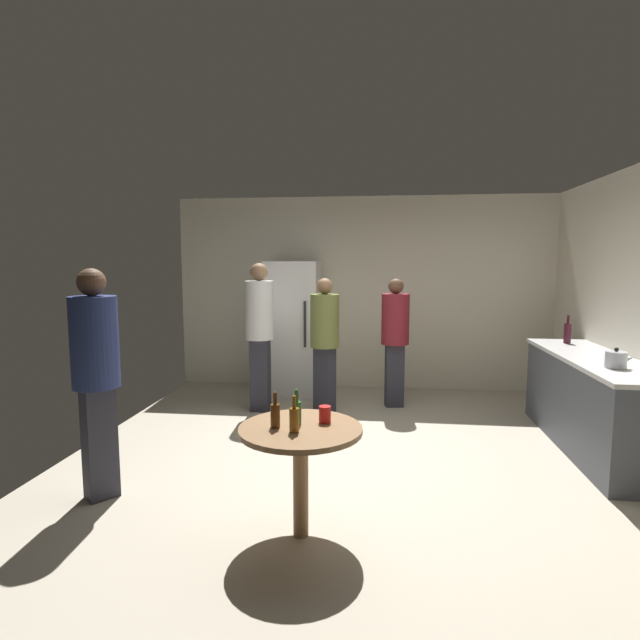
{
  "coord_description": "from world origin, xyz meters",
  "views": [
    {
      "loc": [
        0.25,
        -4.49,
        1.79
      ],
      "look_at": [
        -0.3,
        0.02,
        1.26
      ],
      "focal_mm": 28.1,
      "sensor_mm": 36.0,
      "label": 1
    }
  ],
  "objects_px": {
    "refrigerator": "(294,327)",
    "foreground_table": "(301,443)",
    "plastic_cup_red": "(325,414)",
    "kettle": "(616,360)",
    "person_in_maroon_shirt": "(395,333)",
    "wine_bottle_on_counter": "(567,333)",
    "beer_bottle_green": "(297,412)",
    "beer_bottle_brown": "(275,414)",
    "person_in_white_shirt": "(260,325)",
    "beer_bottle_amber": "(294,419)",
    "person_in_navy_shirt": "(96,365)",
    "person_in_olive_shirt": "(325,335)"
  },
  "relations": [
    {
      "from": "refrigerator",
      "to": "foreground_table",
      "type": "xyz_separation_m",
      "value": [
        0.67,
        -3.61,
        -0.27
      ]
    },
    {
      "from": "refrigerator",
      "to": "plastic_cup_red",
      "type": "height_order",
      "value": "refrigerator"
    },
    {
      "from": "kettle",
      "to": "person_in_maroon_shirt",
      "type": "distance_m",
      "value": 2.5
    },
    {
      "from": "wine_bottle_on_counter",
      "to": "beer_bottle_green",
      "type": "height_order",
      "value": "wine_bottle_on_counter"
    },
    {
      "from": "beer_bottle_brown",
      "to": "person_in_white_shirt",
      "type": "height_order",
      "value": "person_in_white_shirt"
    },
    {
      "from": "kettle",
      "to": "foreground_table",
      "type": "bearing_deg",
      "value": -151.57
    },
    {
      "from": "foreground_table",
      "to": "beer_bottle_green",
      "type": "distance_m",
      "value": 0.2
    },
    {
      "from": "refrigerator",
      "to": "foreground_table",
      "type": "distance_m",
      "value": 3.68
    },
    {
      "from": "refrigerator",
      "to": "beer_bottle_brown",
      "type": "relative_size",
      "value": 7.83
    },
    {
      "from": "foreground_table",
      "to": "plastic_cup_red",
      "type": "xyz_separation_m",
      "value": [
        0.15,
        0.11,
        0.16
      ]
    },
    {
      "from": "kettle",
      "to": "beer_bottle_green",
      "type": "relative_size",
      "value": 1.06
    },
    {
      "from": "kettle",
      "to": "person_in_maroon_shirt",
      "type": "xyz_separation_m",
      "value": [
        -1.8,
        1.74,
        -0.04
      ]
    },
    {
      "from": "beer_bottle_amber",
      "to": "plastic_cup_red",
      "type": "bearing_deg",
      "value": 50.09
    },
    {
      "from": "person_in_white_shirt",
      "to": "person_in_navy_shirt",
      "type": "bearing_deg",
      "value": -13.19
    },
    {
      "from": "foreground_table",
      "to": "person_in_olive_shirt",
      "type": "bearing_deg",
      "value": 93.1
    },
    {
      "from": "wine_bottle_on_counter",
      "to": "beer_bottle_brown",
      "type": "distance_m",
      "value": 3.82
    },
    {
      "from": "person_in_maroon_shirt",
      "to": "beer_bottle_brown",
      "type": "bearing_deg",
      "value": -23.61
    },
    {
      "from": "beer_bottle_amber",
      "to": "person_in_olive_shirt",
      "type": "height_order",
      "value": "person_in_olive_shirt"
    },
    {
      "from": "wine_bottle_on_counter",
      "to": "beer_bottle_green",
      "type": "bearing_deg",
      "value": -134.78
    },
    {
      "from": "refrigerator",
      "to": "kettle",
      "type": "bearing_deg",
      "value": -35.64
    },
    {
      "from": "refrigerator",
      "to": "plastic_cup_red",
      "type": "bearing_deg",
      "value": -76.81
    },
    {
      "from": "kettle",
      "to": "person_in_olive_shirt",
      "type": "relative_size",
      "value": 0.15
    },
    {
      "from": "refrigerator",
      "to": "beer_bottle_amber",
      "type": "height_order",
      "value": "refrigerator"
    },
    {
      "from": "refrigerator",
      "to": "beer_bottle_green",
      "type": "relative_size",
      "value": 7.83
    },
    {
      "from": "kettle",
      "to": "plastic_cup_red",
      "type": "bearing_deg",
      "value": -152.18
    },
    {
      "from": "person_in_olive_shirt",
      "to": "beer_bottle_green",
      "type": "bearing_deg",
      "value": 32.43
    },
    {
      "from": "beer_bottle_green",
      "to": "plastic_cup_red",
      "type": "xyz_separation_m",
      "value": [
        0.18,
        0.06,
        -0.03
      ]
    },
    {
      "from": "kettle",
      "to": "person_in_navy_shirt",
      "type": "distance_m",
      "value": 4.2
    },
    {
      "from": "beer_bottle_brown",
      "to": "person_in_maroon_shirt",
      "type": "height_order",
      "value": "person_in_maroon_shirt"
    },
    {
      "from": "person_in_navy_shirt",
      "to": "refrigerator",
      "type": "bearing_deg",
      "value": 113.21
    },
    {
      "from": "beer_bottle_amber",
      "to": "kettle",
      "type": "bearing_deg",
      "value": 29.81
    },
    {
      "from": "foreground_table",
      "to": "person_in_white_shirt",
      "type": "bearing_deg",
      "value": 108.92
    },
    {
      "from": "wine_bottle_on_counter",
      "to": "beer_bottle_amber",
      "type": "bearing_deg",
      "value": -133.09
    },
    {
      "from": "plastic_cup_red",
      "to": "person_in_white_shirt",
      "type": "bearing_deg",
      "value": 112.5
    },
    {
      "from": "wine_bottle_on_counter",
      "to": "person_in_navy_shirt",
      "type": "height_order",
      "value": "person_in_navy_shirt"
    },
    {
      "from": "foreground_table",
      "to": "beer_bottle_brown",
      "type": "height_order",
      "value": "beer_bottle_brown"
    },
    {
      "from": "person_in_maroon_shirt",
      "to": "person_in_navy_shirt",
      "type": "bearing_deg",
      "value": -48.22
    },
    {
      "from": "foreground_table",
      "to": "person_in_maroon_shirt",
      "type": "distance_m",
      "value": 3.18
    },
    {
      "from": "beer_bottle_green",
      "to": "person_in_navy_shirt",
      "type": "height_order",
      "value": "person_in_navy_shirt"
    },
    {
      "from": "person_in_navy_shirt",
      "to": "person_in_maroon_shirt",
      "type": "bearing_deg",
      "value": 89.16
    },
    {
      "from": "plastic_cup_red",
      "to": "foreground_table",
      "type": "bearing_deg",
      "value": -142.8
    },
    {
      "from": "kettle",
      "to": "wine_bottle_on_counter",
      "type": "height_order",
      "value": "wine_bottle_on_counter"
    },
    {
      "from": "foreground_table",
      "to": "beer_bottle_green",
      "type": "height_order",
      "value": "beer_bottle_green"
    },
    {
      "from": "plastic_cup_red",
      "to": "person_in_white_shirt",
      "type": "xyz_separation_m",
      "value": [
        -1.07,
        2.58,
        0.26
      ]
    },
    {
      "from": "beer_bottle_brown",
      "to": "beer_bottle_green",
      "type": "xyz_separation_m",
      "value": [
        0.13,
        0.08,
        0.0
      ]
    },
    {
      "from": "foreground_table",
      "to": "person_in_olive_shirt",
      "type": "distance_m",
      "value": 2.75
    },
    {
      "from": "person_in_maroon_shirt",
      "to": "person_in_olive_shirt",
      "type": "bearing_deg",
      "value": -75.3
    },
    {
      "from": "wine_bottle_on_counter",
      "to": "beer_bottle_amber",
      "type": "distance_m",
      "value": 3.78
    },
    {
      "from": "plastic_cup_red",
      "to": "person_in_olive_shirt",
      "type": "distance_m",
      "value": 2.64
    },
    {
      "from": "person_in_maroon_shirt",
      "to": "foreground_table",
      "type": "bearing_deg",
      "value": -20.91
    }
  ]
}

